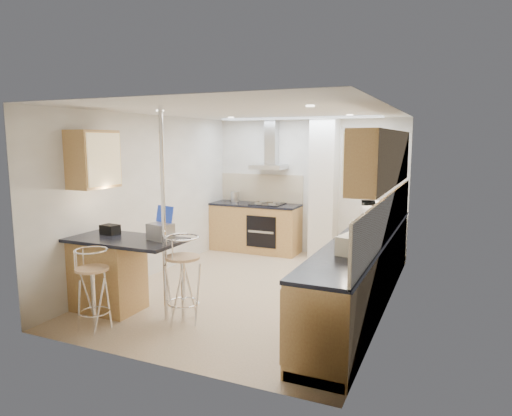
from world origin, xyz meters
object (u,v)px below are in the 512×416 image
at_px(laptop, 161,232).
at_px(bread_bin, 355,245).
at_px(microwave, 376,215).
at_px(bar_stool_end, 183,279).
at_px(bar_stool_near, 93,289).

distance_m(laptop, bread_bin, 2.27).
height_order(microwave, bar_stool_end, microwave).
bearing_deg(bread_bin, microwave, 104.24).
bearing_deg(bar_stool_end, bread_bin, -40.78).
distance_m(bar_stool_near, bar_stool_end, 1.00).
distance_m(bar_stool_end, bread_bin, 2.00).
xyz_separation_m(laptop, bar_stool_near, (-0.44, -0.68, -0.57)).
relative_size(laptop, bread_bin, 0.75).
height_order(laptop, bar_stool_end, laptop).
distance_m(microwave, bar_stool_end, 2.84).
bearing_deg(laptop, bar_stool_end, 0.23).
bearing_deg(bar_stool_near, microwave, 26.99).
height_order(bar_stool_near, bread_bin, bread_bin).
bearing_deg(microwave, laptop, 121.34).
relative_size(bar_stool_near, bar_stool_end, 0.91).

